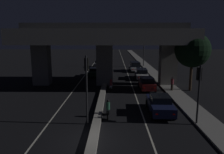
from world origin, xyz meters
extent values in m
plane|color=black|center=(0.00, 0.00, 0.00)|extent=(200.00, 200.00, 0.00)
cube|color=beige|center=(-3.73, 35.00, 0.00)|extent=(0.12, 126.00, 0.00)
cube|color=beige|center=(3.73, 35.00, 0.00)|extent=(0.12, 126.00, 0.00)
cube|color=gray|center=(0.00, 35.00, 0.16)|extent=(0.62, 126.00, 0.32)
cube|color=gray|center=(8.46, 28.00, 0.07)|extent=(2.04, 126.00, 0.13)
cube|color=gray|center=(-8.63, 16.54, 2.79)|extent=(2.18, 1.80, 5.57)
cube|color=gray|center=(8.63, 16.54, 2.79)|extent=(2.18, 1.80, 5.57)
cube|color=gray|center=(0.00, 16.54, 2.79)|extent=(2.18, 1.80, 5.57)
cube|color=gray|center=(0.00, 16.54, 6.50)|extent=(22.62, 9.90, 1.86)
cube|color=#333335|center=(0.00, 16.54, 7.88)|extent=(22.62, 0.40, 0.90)
cylinder|color=black|center=(-0.71, 2.57, 2.61)|extent=(0.14, 0.14, 5.22)
cube|color=black|center=(-0.71, 2.75, 4.55)|extent=(0.30, 0.28, 0.95)
sphere|color=red|center=(-0.71, 2.90, 4.84)|extent=(0.18, 0.18, 0.18)
sphere|color=black|center=(-0.71, 2.90, 4.55)|extent=(0.18, 0.18, 0.18)
sphere|color=black|center=(-0.71, 2.90, 4.25)|extent=(0.18, 0.18, 0.18)
cylinder|color=black|center=(7.54, 2.57, 2.27)|extent=(0.14, 0.14, 4.54)
cube|color=black|center=(7.54, 2.75, 3.86)|extent=(0.30, 0.28, 0.95)
sphere|color=red|center=(7.54, 2.90, 4.16)|extent=(0.18, 0.18, 0.18)
sphere|color=black|center=(7.54, 2.90, 3.86)|extent=(0.18, 0.18, 0.18)
sphere|color=black|center=(7.54, 2.90, 3.57)|extent=(0.18, 0.18, 0.18)
cylinder|color=#2D2D30|center=(7.73, 34.58, 4.38)|extent=(0.18, 0.18, 8.76)
cylinder|color=#2D2D30|center=(6.95, 34.58, 8.61)|extent=(1.55, 0.10, 0.10)
ellipsoid|color=#F2B759|center=(6.18, 34.58, 8.51)|extent=(0.56, 0.32, 0.24)
cube|color=#141938|center=(5.27, 5.11, 0.71)|extent=(1.96, 4.78, 0.73)
cube|color=black|center=(5.27, 4.99, 1.34)|extent=(1.66, 1.94, 0.53)
cylinder|color=black|center=(4.41, 6.70, 0.34)|extent=(0.22, 0.69, 0.69)
cylinder|color=black|center=(6.21, 6.65, 0.34)|extent=(0.22, 0.69, 0.69)
cylinder|color=black|center=(4.33, 3.57, 0.34)|extent=(0.22, 0.69, 0.69)
cylinder|color=black|center=(6.13, 3.52, 0.34)|extent=(0.22, 0.69, 0.69)
cube|color=red|center=(4.57, 2.75, 0.75)|extent=(0.18, 0.03, 0.11)
cube|color=red|center=(5.85, 2.72, 0.75)|extent=(0.18, 0.03, 0.11)
cube|color=#591414|center=(5.36, 13.47, 0.68)|extent=(1.74, 4.00, 0.77)
cube|color=black|center=(5.36, 13.27, 1.33)|extent=(1.52, 1.92, 0.54)
cylinder|color=black|center=(4.51, 14.78, 0.30)|extent=(0.20, 0.59, 0.59)
cylinder|color=black|center=(6.19, 14.79, 0.30)|extent=(0.20, 0.59, 0.59)
cylinder|color=black|center=(4.53, 12.15, 0.30)|extent=(0.20, 0.59, 0.59)
cylinder|color=black|center=(6.20, 12.16, 0.30)|extent=(0.20, 0.59, 0.59)
cube|color=red|center=(4.77, 11.46, 0.72)|extent=(0.18, 0.03, 0.11)
cube|color=red|center=(5.97, 11.47, 0.72)|extent=(0.18, 0.03, 0.11)
cube|color=silver|center=(5.61, 20.73, 0.62)|extent=(1.99, 4.73, 0.61)
cube|color=black|center=(5.61, 20.73, 1.24)|extent=(1.70, 2.86, 0.64)
cylinder|color=black|center=(4.80, 22.31, 0.31)|extent=(0.23, 0.63, 0.62)
cylinder|color=black|center=(6.55, 22.23, 0.31)|extent=(0.23, 0.63, 0.62)
cylinder|color=black|center=(4.67, 19.23, 0.31)|extent=(0.23, 0.63, 0.62)
cylinder|color=black|center=(6.42, 19.16, 0.31)|extent=(0.23, 0.63, 0.62)
cube|color=red|center=(4.88, 18.42, 0.65)|extent=(0.18, 0.04, 0.11)
cube|color=red|center=(6.14, 18.37, 0.65)|extent=(0.18, 0.04, 0.11)
cube|color=silver|center=(5.28, 28.25, 0.63)|extent=(2.01, 4.53, 0.55)
cube|color=black|center=(5.28, 28.36, 1.35)|extent=(1.75, 3.27, 0.90)
cylinder|color=black|center=(4.32, 29.69, 0.35)|extent=(0.22, 0.71, 0.70)
cylinder|color=black|center=(6.14, 29.75, 0.35)|extent=(0.22, 0.71, 0.70)
cylinder|color=black|center=(4.42, 26.75, 0.35)|extent=(0.22, 0.71, 0.70)
cylinder|color=black|center=(6.24, 26.81, 0.35)|extent=(0.22, 0.71, 0.70)
cube|color=red|center=(4.71, 25.99, 0.65)|extent=(0.18, 0.04, 0.11)
cube|color=red|center=(6.01, 26.03, 0.65)|extent=(0.18, 0.04, 0.11)
cube|color=black|center=(-2.03, 22.83, 0.62)|extent=(1.76, 4.23, 0.64)
cube|color=black|center=(-2.03, 22.94, 1.17)|extent=(1.53, 1.70, 0.46)
cylinder|color=black|center=(-1.18, 21.46, 0.30)|extent=(0.21, 0.60, 0.59)
cylinder|color=black|center=(-2.85, 21.44, 0.30)|extent=(0.21, 0.60, 0.59)
cylinder|color=black|center=(-1.22, 24.23, 0.30)|extent=(0.21, 0.60, 0.59)
cylinder|color=black|center=(-2.89, 24.21, 0.30)|extent=(0.21, 0.60, 0.59)
cube|color=white|center=(-1.46, 24.95, 0.52)|extent=(0.18, 0.03, 0.11)
cube|color=white|center=(-2.66, 24.94, 0.52)|extent=(0.18, 0.03, 0.11)
cube|color=#515459|center=(-2.00, 33.38, 0.65)|extent=(1.86, 4.18, 0.68)
cube|color=black|center=(-1.99, 33.59, 1.21)|extent=(1.56, 2.04, 0.43)
cylinder|color=black|center=(-1.26, 31.99, 0.31)|extent=(0.23, 0.62, 0.62)
cylinder|color=black|center=(-2.88, 32.07, 0.31)|extent=(0.23, 0.62, 0.62)
cylinder|color=black|center=(-1.12, 34.69, 0.31)|extent=(0.23, 0.62, 0.62)
cylinder|color=black|center=(-2.74, 34.77, 0.31)|extent=(0.23, 0.62, 0.62)
cube|color=white|center=(-1.32, 35.41, 0.55)|extent=(0.18, 0.04, 0.11)
cube|color=white|center=(-2.48, 35.47, 0.55)|extent=(0.18, 0.04, 0.11)
cylinder|color=black|center=(0.83, 4.61, 0.30)|extent=(0.09, 0.61, 0.61)
cylinder|color=black|center=(0.81, 3.44, 0.30)|extent=(0.11, 0.61, 0.61)
cube|color=black|center=(0.82, 4.03, 0.52)|extent=(0.26, 0.89, 0.32)
cylinder|color=#26593F|center=(0.82, 4.03, 0.98)|extent=(0.33, 0.33, 0.59)
sphere|color=black|center=(0.82, 4.03, 1.40)|extent=(0.24, 0.24, 0.24)
cube|color=red|center=(0.81, 3.39, 0.52)|extent=(0.08, 0.03, 0.08)
cylinder|color=black|center=(0.94, 13.55, 0.27)|extent=(0.10, 0.55, 0.55)
cylinder|color=black|center=(0.90, 12.37, 0.27)|extent=(0.12, 0.55, 0.55)
cube|color=silver|center=(0.92, 12.96, 0.49)|extent=(0.27, 0.91, 0.32)
cylinder|color=maroon|center=(0.92, 12.96, 0.92)|extent=(0.33, 0.33, 0.54)
sphere|color=#B21919|center=(0.92, 12.96, 1.31)|extent=(0.24, 0.24, 0.24)
cube|color=red|center=(0.90, 12.32, 0.49)|extent=(0.08, 0.03, 0.08)
cylinder|color=#2D261E|center=(8.33, 12.77, 0.51)|extent=(0.29, 0.29, 0.75)
cylinder|color=maroon|center=(8.33, 12.77, 1.20)|extent=(0.34, 0.34, 0.63)
sphere|color=tan|center=(8.33, 12.77, 1.62)|extent=(0.20, 0.20, 0.20)
cylinder|color=#38281C|center=(10.65, 13.17, 1.70)|extent=(0.33, 0.33, 3.40)
sphere|color=black|center=(10.65, 13.17, 4.97)|extent=(4.19, 4.19, 4.19)
camera|label=1|loc=(1.32, -13.04, 6.56)|focal=35.00mm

